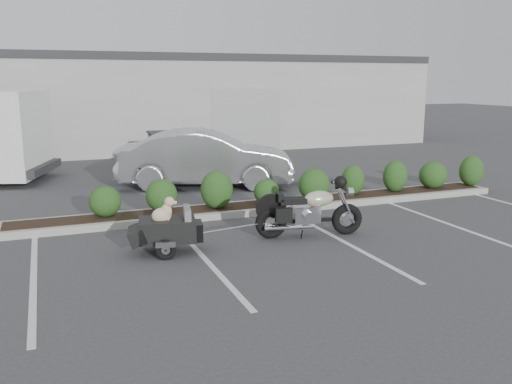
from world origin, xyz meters
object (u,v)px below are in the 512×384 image
object	(u,v)px
motorcycle	(310,212)
dumpster	(177,149)
pet_trailer	(166,229)
sedan	(206,158)

from	to	relation	value
motorcycle	dumpster	world-z (taller)	dumpster
pet_trailer	sedan	xyz separation A→B (m)	(2.33, 5.51, 0.37)
pet_trailer	dumpster	distance (m)	9.38
motorcycle	dumpster	distance (m)	9.12
motorcycle	pet_trailer	distance (m)	2.78
sedan	pet_trailer	bearing A→B (deg)	177.00
pet_trailer	sedan	world-z (taller)	sedan
sedan	motorcycle	bearing A→B (deg)	-155.43
sedan	dumpster	xyz separation A→B (m)	(0.01, 3.58, -0.17)
motorcycle	pet_trailer	xyz separation A→B (m)	(-2.78, 0.03, -0.06)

